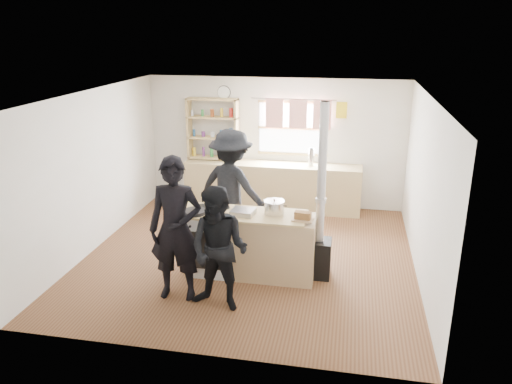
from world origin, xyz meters
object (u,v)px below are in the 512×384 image
at_px(skillet_greens, 195,212).
at_px(person_far, 232,188).
at_px(stockpot_stove, 217,203).
at_px(roast_tray, 243,212).
at_px(stockpot_counter, 274,207).
at_px(person_near_right, 219,250).
at_px(person_near_left, 176,229).
at_px(thermos, 311,157).
at_px(bread_board, 303,217).
at_px(cooking_island, 251,244).
at_px(flue_heater, 319,234).

relative_size(skillet_greens, person_far, 0.23).
bearing_deg(skillet_greens, stockpot_stove, 42.71).
xyz_separation_m(skillet_greens, roast_tray, (0.67, 0.10, 0.01)).
bearing_deg(person_far, stockpot_counter, 150.18).
xyz_separation_m(roast_tray, person_far, (-0.42, 1.06, -0.02)).
xyz_separation_m(stockpot_stove, person_near_right, (0.30, -1.06, -0.21)).
bearing_deg(person_far, person_near_left, 99.38).
xyz_separation_m(thermos, person_far, (-1.12, -1.76, -0.11)).
xyz_separation_m(stockpot_stove, person_far, (-0.01, 0.91, -0.06)).
bearing_deg(stockpot_counter, skillet_greens, -169.29).
distance_m(bread_board, person_far, 1.68).
bearing_deg(bread_board, cooking_island, 171.80).
height_order(thermos, person_far, person_far).
bearing_deg(person_near_left, bread_board, 19.79).
relative_size(bread_board, flue_heater, 0.12).
distance_m(cooking_island, skillet_greens, 0.93).
bearing_deg(flue_heater, bread_board, -133.69).
height_order(thermos, roast_tray, thermos).
height_order(stockpot_counter, person_near_left, person_near_left).
relative_size(cooking_island, person_near_left, 1.03).
xyz_separation_m(stockpot_counter, flue_heater, (0.64, 0.06, -0.38)).
bearing_deg(flue_heater, stockpot_stove, -179.15).
relative_size(person_near_right, person_far, 0.84).
bearing_deg(cooking_island, person_near_left, -136.18).
bearing_deg(person_near_left, person_far, 76.74).
bearing_deg(thermos, person_near_right, -102.11).
distance_m(stockpot_stove, person_near_right, 1.12).
height_order(cooking_island, person_near_left, person_near_left).
bearing_deg(cooking_island, bread_board, -8.20).
bearing_deg(stockpot_stove, person_near_right, -74.02).
relative_size(skillet_greens, person_near_left, 0.23).
distance_m(skillet_greens, bread_board, 1.51).
relative_size(cooking_island, bread_board, 6.61).
height_order(roast_tray, person_near_right, person_near_right).
distance_m(thermos, cooking_island, 2.89).
bearing_deg(skillet_greens, bread_board, 1.43).
bearing_deg(skillet_greens, thermos, 64.87).
distance_m(cooking_island, person_far, 1.24).
relative_size(thermos, flue_heater, 0.13).
distance_m(skillet_greens, person_near_left, 0.65).
xyz_separation_m(cooking_island, stockpot_stove, (-0.51, 0.10, 0.54)).
distance_m(thermos, stockpot_counter, 2.72).
height_order(cooking_island, roast_tray, roast_tray).
bearing_deg(cooking_island, thermos, 77.94).
xyz_separation_m(stockpot_stove, person_near_left, (-0.31, -0.89, -0.06)).
xyz_separation_m(thermos, stockpot_counter, (-0.28, -2.71, -0.04)).
bearing_deg(cooking_island, flue_heater, 7.31).
relative_size(cooking_island, roast_tray, 5.87).
xyz_separation_m(cooking_island, person_near_left, (-0.82, -0.79, 0.49)).
relative_size(skillet_greens, person_near_right, 0.28).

